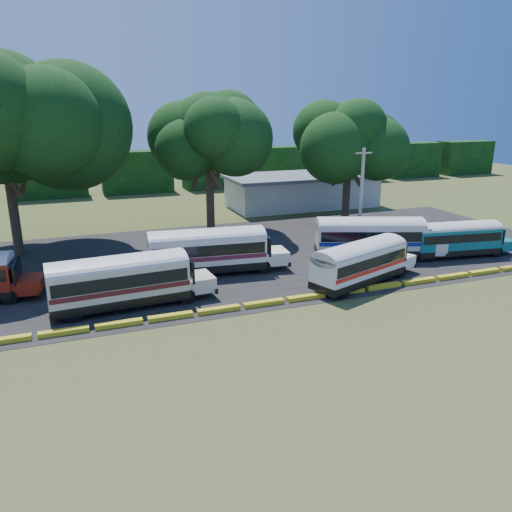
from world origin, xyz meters
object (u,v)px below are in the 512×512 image
object	(u,v)px
bus_teal	(457,237)
tree_west	(0,118)
bus_white_red	(361,261)
bus_cream_west	(123,279)

from	to	relation	value
bus_teal	tree_west	world-z (taller)	tree_west
bus_white_red	bus_cream_west	bearing A→B (deg)	154.49
bus_teal	bus_cream_west	bearing A→B (deg)	-168.74
bus_white_red	bus_teal	size ratio (longest dim) A/B	1.05
bus_white_red	tree_west	distance (m)	30.53
bus_cream_west	bus_teal	bearing A→B (deg)	-0.65
bus_teal	tree_west	xyz separation A→B (m)	(-34.70, 13.92, 9.61)
bus_white_red	tree_west	xyz separation A→B (m)	(-23.42, 17.10, 9.54)
bus_white_red	tree_west	world-z (taller)	tree_west
bus_cream_west	bus_white_red	distance (m)	16.32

